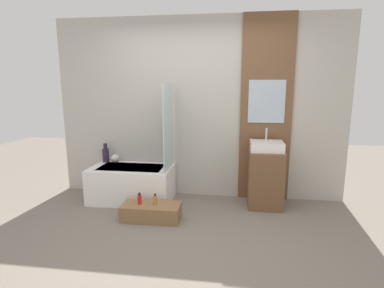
{
  "coord_description": "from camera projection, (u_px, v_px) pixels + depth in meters",
  "views": [
    {
      "loc": [
        0.49,
        -2.77,
        1.63
      ],
      "look_at": [
        0.02,
        0.72,
        0.95
      ],
      "focal_mm": 28.0,
      "sensor_mm": 36.0,
      "label": 1
    }
  ],
  "objects": [
    {
      "name": "bathtub",
      "position": [
        132.0,
        183.0,
        4.31
      ],
      "size": [
        1.16,
        0.66,
        0.5
      ],
      "color": "white",
      "rests_on": "ground_plane"
    },
    {
      "name": "vase_round_light",
      "position": [
        115.0,
        158.0,
        4.51
      ],
      "size": [
        0.13,
        0.13,
        0.13
      ],
      "primitive_type": "sphere",
      "color": "silver",
      "rests_on": "bathtub"
    },
    {
      "name": "bottle_soap_primary",
      "position": [
        140.0,
        199.0,
        3.7
      ],
      "size": [
        0.05,
        0.05,
        0.14
      ],
      "color": "red",
      "rests_on": "wooden_step_bench"
    },
    {
      "name": "wall_tiled_back",
      "position": [
        198.0,
        109.0,
        4.36
      ],
      "size": [
        4.2,
        0.06,
        2.6
      ],
      "primitive_type": "cube",
      "color": "#B7B2A8",
      "rests_on": "ground_plane"
    },
    {
      "name": "bottle_soap_secondary",
      "position": [
        155.0,
        200.0,
        3.67
      ],
      "size": [
        0.04,
        0.04,
        0.14
      ],
      "color": "#B2752D",
      "rests_on": "wooden_step_bench"
    },
    {
      "name": "glass_shower_screen",
      "position": [
        168.0,
        127.0,
        4.07
      ],
      "size": [
        0.01,
        0.6,
        1.16
      ],
      "primitive_type": "cube",
      "color": "silver",
      "rests_on": "bathtub"
    },
    {
      "name": "vase_tall_dark",
      "position": [
        106.0,
        154.0,
        4.53
      ],
      "size": [
        0.1,
        0.1,
        0.29
      ],
      "color": "#2D1E33",
      "rests_on": "bathtub"
    },
    {
      "name": "vanity_cabinet",
      "position": [
        265.0,
        178.0,
        4.09
      ],
      "size": [
        0.45,
        0.5,
        0.77
      ],
      "primitive_type": "cube",
      "color": "brown",
      "rests_on": "ground_plane"
    },
    {
      "name": "wooden_step_bench",
      "position": [
        151.0,
        212.0,
        3.71
      ],
      "size": [
        0.72,
        0.33,
        0.2
      ],
      "primitive_type": "cube",
      "color": "olive",
      "rests_on": "ground_plane"
    },
    {
      "name": "wall_wood_accent",
      "position": [
        266.0,
        110.0,
        4.18
      ],
      "size": [
        0.71,
        0.04,
        2.6
      ],
      "color": "brown",
      "rests_on": "ground_plane"
    },
    {
      "name": "ground_plane",
      "position": [
        181.0,
        247.0,
        3.07
      ],
      "size": [
        12.0,
        12.0,
        0.0
      ],
      "primitive_type": "plane",
      "color": "slate"
    },
    {
      "name": "sink",
      "position": [
        267.0,
        146.0,
        4.01
      ],
      "size": [
        0.43,
        0.36,
        0.3
      ],
      "color": "white",
      "rests_on": "vanity_cabinet"
    }
  ]
}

